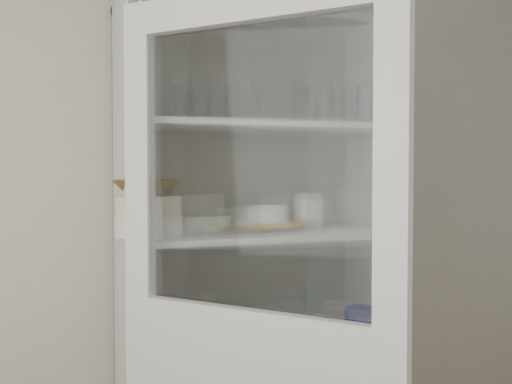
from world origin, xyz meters
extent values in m
cube|color=beige|center=(0.00, 1.50, 1.30)|extent=(3.60, 0.02, 2.60)
cube|color=silver|center=(-0.28, 1.27, 1.05)|extent=(0.03, 0.45, 2.10)
cube|color=silver|center=(0.68, 1.27, 1.05)|extent=(0.03, 0.45, 2.10)
cube|color=gray|center=(0.20, 1.49, 1.05)|extent=(1.00, 0.03, 2.10)
cube|color=silver|center=(0.20, 1.27, 2.08)|extent=(1.00, 0.45, 0.03)
cube|color=white|center=(0.20, 1.26, 0.85)|extent=(0.94, 0.42, 0.02)
cube|color=white|center=(0.20, 1.26, 1.25)|extent=(0.94, 0.42, 0.02)
cube|color=white|center=(0.20, 1.26, 1.65)|extent=(0.94, 0.42, 0.02)
cube|color=silver|center=(-0.01, 0.70, 1.95)|extent=(0.61, 0.72, 0.10)
cube|color=silver|center=(-0.27, 1.02, 1.50)|extent=(0.09, 0.09, 0.80)
cube|color=silver|center=(0.25, 0.39, 1.50)|extent=(0.09, 0.09, 0.80)
cube|color=silver|center=(-0.01, 0.70, 1.50)|extent=(0.47, 0.56, 0.78)
cylinder|color=silver|center=(-0.05, 1.13, 1.74)|extent=(0.09, 0.09, 0.15)
cylinder|color=silver|center=(-0.11, 1.14, 1.73)|extent=(0.08, 0.08, 0.13)
cylinder|color=silver|center=(0.13, 1.15, 1.73)|extent=(0.08, 0.08, 0.14)
cylinder|color=silver|center=(0.26, 1.12, 1.73)|extent=(0.08, 0.08, 0.13)
cylinder|color=silver|center=(0.43, 1.15, 1.72)|extent=(0.06, 0.06, 0.12)
cylinder|color=silver|center=(0.51, 1.12, 1.73)|extent=(0.07, 0.07, 0.14)
cylinder|color=silver|center=(0.60, 1.17, 1.74)|extent=(0.10, 0.10, 0.15)
cylinder|color=silver|center=(-0.21, 1.28, 1.72)|extent=(0.07, 0.07, 0.13)
cylinder|color=silver|center=(-0.07, 1.29, 1.72)|extent=(0.08, 0.08, 0.13)
cylinder|color=silver|center=(0.05, 1.28, 1.74)|extent=(0.09, 0.09, 0.15)
cylinder|color=silver|center=(0.33, 1.29, 1.73)|extent=(0.07, 0.07, 0.14)
cylinder|color=white|center=(-0.21, 1.22, 1.30)|extent=(0.23, 0.23, 0.07)
cylinder|color=white|center=(0.03, 1.41, 1.29)|extent=(0.23, 0.23, 0.06)
cylinder|color=beige|center=(-0.21, 1.22, 1.37)|extent=(0.30, 0.30, 0.07)
imported|color=brown|center=(-0.21, 1.22, 1.43)|extent=(0.30, 0.30, 0.06)
cylinder|color=silver|center=(0.25, 1.28, 1.27)|extent=(0.42, 0.42, 0.02)
cube|color=#F4AE1A|center=(0.25, 1.28, 1.29)|extent=(0.22, 0.22, 0.01)
cylinder|color=white|center=(0.25, 1.28, 1.33)|extent=(0.17, 0.17, 0.07)
cylinder|color=silver|center=(0.42, 1.28, 1.33)|extent=(0.12, 0.12, 0.14)
imported|color=navy|center=(0.61, 1.22, 0.91)|extent=(0.15, 0.15, 0.10)
imported|color=#237F7A|center=(0.25, 1.34, 0.91)|extent=(0.12, 0.12, 0.09)
imported|color=white|center=(0.29, 1.13, 0.91)|extent=(0.11, 0.11, 0.09)
cylinder|color=#237F7A|center=(0.13, 1.30, 0.90)|extent=(0.08, 0.08, 0.08)
ellipsoid|color=#237F7A|center=(0.13, 1.30, 0.95)|extent=(0.08, 0.08, 0.02)
cylinder|color=#ACAFC1|center=(-0.02, 1.18, 0.88)|extent=(0.11, 0.11, 0.04)
cylinder|color=white|center=(-0.21, 1.32, 0.93)|extent=(0.15, 0.15, 0.14)
camera|label=1|loc=(-0.59, -0.98, 1.49)|focal=45.00mm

